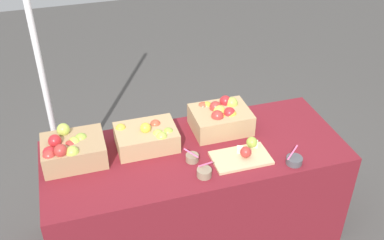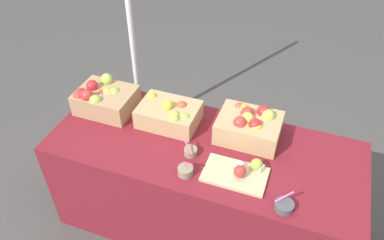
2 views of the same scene
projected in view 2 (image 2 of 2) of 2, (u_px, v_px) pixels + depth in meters
ground_plane at (202, 219)px, 2.76m from camera, size 10.00×10.00×0.00m
table at (203, 186)px, 2.52m from camera, size 1.90×0.76×0.74m
apple_crate_left at (104, 99)px, 2.50m from camera, size 0.37×0.29×0.21m
apple_crate_middle at (169, 114)px, 2.40m from camera, size 0.38×0.27×0.18m
apple_crate_right at (249, 125)px, 2.29m from camera, size 0.38×0.29×0.19m
cutting_board_front at (240, 172)px, 2.09m from camera, size 0.35×0.22×0.09m
sample_bowl_near at (284, 206)px, 1.91m from camera, size 0.10×0.10×0.11m
sample_bowl_mid at (185, 171)px, 2.09m from camera, size 0.09×0.09×0.11m
sample_bowl_far at (191, 151)px, 2.21m from camera, size 0.09×0.09×0.09m
tent_pole at (131, 28)px, 2.89m from camera, size 0.04×0.04×2.01m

